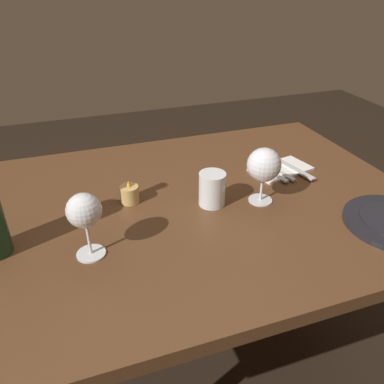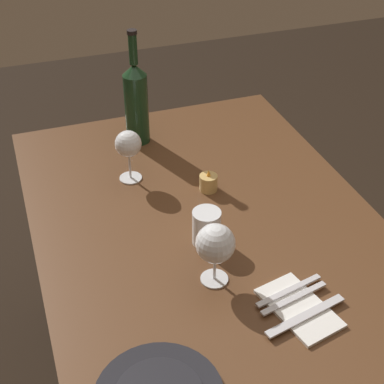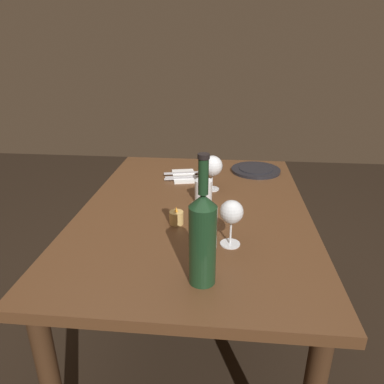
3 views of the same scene
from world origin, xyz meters
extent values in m
cube|color=#56351E|center=(0.00, 0.00, 0.72)|extent=(1.30, 0.90, 0.04)
cylinder|color=#412816|center=(-0.58, -0.38, 0.35)|extent=(0.06, 0.06, 0.70)
cylinder|color=#412816|center=(-0.58, 0.38, 0.35)|extent=(0.06, 0.06, 0.70)
cylinder|color=white|center=(0.20, -0.06, 0.74)|extent=(0.07, 0.07, 0.00)
cylinder|color=white|center=(0.20, -0.06, 0.78)|extent=(0.01, 0.01, 0.07)
sphere|color=white|center=(0.20, -0.06, 0.85)|extent=(0.09, 0.09, 0.09)
cylinder|color=beige|center=(0.20, -0.06, 0.85)|extent=(0.07, 0.07, 0.03)
cylinder|color=white|center=(-0.27, -0.14, 0.74)|extent=(0.07, 0.07, 0.00)
cylinder|color=white|center=(-0.27, -0.14, 0.79)|extent=(0.01, 0.01, 0.08)
sphere|color=white|center=(-0.27, -0.14, 0.86)|extent=(0.08, 0.08, 0.08)
cylinder|color=beige|center=(-0.27, -0.14, 0.86)|extent=(0.06, 0.06, 0.03)
cylinder|color=#19381E|center=(-0.48, -0.06, 0.85)|extent=(0.08, 0.08, 0.23)
cone|color=#19381E|center=(-0.48, -0.06, 0.99)|extent=(0.08, 0.08, 0.04)
cylinder|color=#19381E|center=(-0.48, -0.06, 1.05)|extent=(0.03, 0.03, 0.09)
cylinder|color=black|center=(-0.48, -0.06, 1.10)|extent=(0.03, 0.03, 0.01)
cylinder|color=white|center=(0.06, -0.03, 0.79)|extent=(0.07, 0.07, 0.09)
cylinder|color=silver|center=(0.06, -0.03, 0.77)|extent=(0.06, 0.06, 0.06)
cylinder|color=#DBB266|center=(-0.15, 0.05, 0.76)|extent=(0.05, 0.05, 0.05)
cylinder|color=white|center=(-0.15, 0.05, 0.76)|extent=(0.04, 0.04, 0.03)
cone|color=#F99E2D|center=(-0.15, 0.05, 0.80)|extent=(0.01, 0.01, 0.02)
cube|color=white|center=(0.35, 0.08, 0.74)|extent=(0.21, 0.15, 0.01)
cube|color=silver|center=(0.32, 0.08, 0.75)|extent=(0.05, 0.18, 0.00)
cube|color=silver|center=(0.30, 0.08, 0.75)|extent=(0.05, 0.18, 0.00)
cube|color=silver|center=(0.38, 0.08, 0.75)|extent=(0.06, 0.21, 0.00)
camera|label=1|loc=(-0.28, -0.86, 1.30)|focal=35.80mm
camera|label=2|loc=(1.11, -0.43, 1.71)|focal=54.16mm
camera|label=3|loc=(-1.29, -0.11, 1.35)|focal=33.24mm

